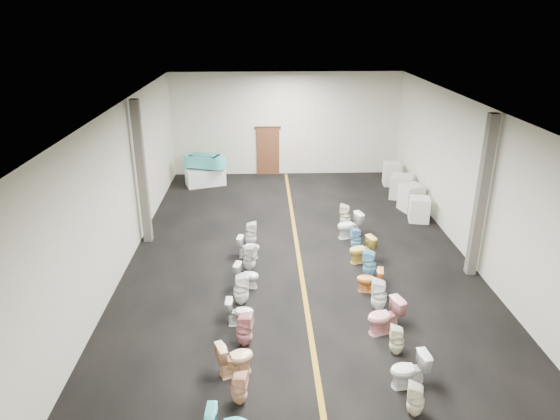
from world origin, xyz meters
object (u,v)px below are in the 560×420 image
Objects in this scene: appliance_crate_b at (411,197)px; toilet_left_1 at (239,388)px; bathtub at (205,161)px; toilet_right_4 at (379,295)px; appliance_crate_a at (419,209)px; appliance_crate_c at (402,187)px; toilet_right_10 at (345,216)px; display_table at (206,177)px; toilet_left_2 at (235,358)px; toilet_right_7 at (362,250)px; toilet_left_6 at (247,275)px; appliance_crate_d at (392,174)px; toilet_right_1 at (409,370)px; toilet_right_2 at (397,340)px; toilet_right_8 at (356,239)px; toilet_left_4 at (240,312)px; toilet_left_3 at (244,329)px; toilet_right_6 at (370,264)px; toilet_right_0 at (416,400)px; toilet_left_9 at (251,234)px; toilet_left_8 at (249,247)px; toilet_right_3 at (385,316)px; toilet_left_7 at (249,258)px; toilet_left_5 at (241,289)px; toilet_right_9 at (350,226)px; toilet_right_5 at (370,280)px.

toilet_left_1 is at bearing -121.64° from appliance_crate_b.
bathtub reaches higher than toilet_right_4.
toilet_right_4 is at bearing -115.42° from appliance_crate_a.
appliance_crate_c reaches higher than toilet_right_10.
toilet_left_2 is at bearing -81.33° from display_table.
toilet_left_6 is at bearing -87.74° from toilet_right_7.
appliance_crate_c is at bearing -90.00° from appliance_crate_d.
toilet_right_1 is 1.10× the size of toilet_right_2.
bathtub is 6.99m from toilet_right_10.
display_table is 2.24× the size of toilet_right_8.
toilet_left_1 reaches higher than toilet_left_4.
toilet_right_6 is at bearing -39.99° from toilet_left_3.
appliance_crate_d is (7.87, -0.26, -0.59)m from bathtub.
toilet_left_4 is 0.98× the size of toilet_right_0.
toilet_left_9 is (0.20, 5.96, 0.02)m from toilet_left_2.
toilet_right_4 is at bearing 17.26° from toilet_right_6.
toilet_right_3 is (3.17, -3.88, 0.08)m from toilet_left_8.
toilet_left_8 is 0.80× the size of toilet_right_3.
bathtub is at bearing 18.79° from toilet_left_1.
toilet_right_0 is at bearing -131.79° from toilet_left_6.
toilet_right_8 is at bearing -168.81° from toilet_right_2.
toilet_right_1 is at bearing -124.23° from toilet_left_7.
toilet_left_1 is 4.29m from toilet_left_6.
appliance_crate_c reaches higher than appliance_crate_a.
toilet_right_7 reaches higher than toilet_right_0.
appliance_crate_b is 1.16× the size of toilet_left_5.
toilet_left_2 is at bearing -171.23° from toilet_left_8.
appliance_crate_c is 9.23m from toilet_right_3.
toilet_right_9 reaches higher than toilet_right_1.
toilet_right_3 is at bearing -95.18° from toilet_left_4.
bathtub reaches higher than toilet_left_9.
display_table is 1.62× the size of appliance_crate_b.
display_table reaches higher than toilet_left_1.
toilet_right_1 is 0.89× the size of toilet_right_4.
toilet_right_4 is (5.22, -9.76, 0.07)m from display_table.
appliance_crate_a is at bearing -90.00° from appliance_crate_b.
toilet_right_2 is at bearing -7.84° from toilet_right_8.
appliance_crate_b reaches higher than appliance_crate_a.
appliance_crate_d is 1.40× the size of toilet_right_5.
toilet_left_5 is at bearing -134.21° from appliance_crate_b.
toilet_left_3 reaches higher than toilet_right_7.
toilet_left_8 is at bearing -54.94° from bathtub.
toilet_right_7 is 0.97× the size of toilet_right_10.
toilet_right_3 is (0.02, 2.53, 0.08)m from toilet_right_0.
toilet_left_1 is 8.01m from toilet_right_9.
toilet_right_9 reaches higher than toilet_left_2.
toilet_right_10 reaches higher than toilet_left_9.
toilet_right_6 is (3.36, 2.94, -0.00)m from toilet_left_3.
toilet_right_3 reaches higher than toilet_left_6.
toilet_right_7 is (0.15, 5.99, 0.05)m from toilet_right_0.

